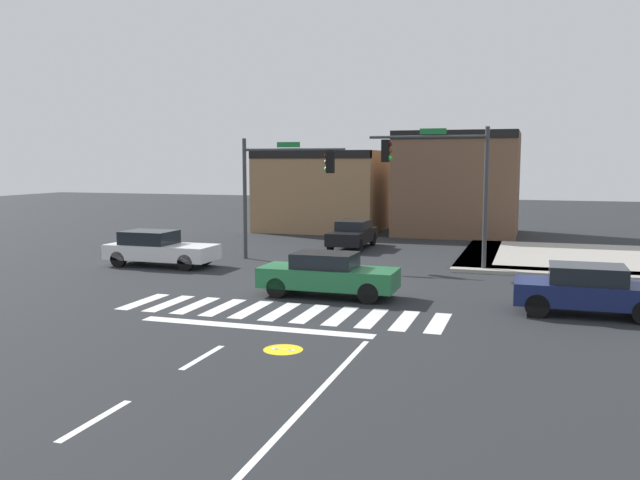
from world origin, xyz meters
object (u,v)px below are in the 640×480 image
at_px(car_navy, 588,289).
at_px(car_green, 328,274).
at_px(traffic_signal_northwest, 282,177).
at_px(car_white, 159,248).
at_px(car_black, 353,234).
at_px(traffic_signal_northeast, 442,171).

relative_size(car_navy, car_green, 0.91).
bearing_deg(traffic_signal_northwest, car_white, -144.10).
bearing_deg(car_black, traffic_signal_northwest, -21.20).
xyz_separation_m(traffic_signal_northeast, car_white, (-11.77, -2.75, -3.35)).
relative_size(traffic_signal_northeast, car_green, 1.29).
relative_size(traffic_signal_northwest, car_green, 1.21).
xyz_separation_m(car_white, car_green, (8.95, -4.11, -0.02)).
bearing_deg(traffic_signal_northwest, car_navy, -31.27).
bearing_deg(car_black, car_white, -37.74).
bearing_deg(car_green, car_navy, 178.07).
distance_m(traffic_signal_northwest, car_black, 6.29).
height_order(traffic_signal_northwest, car_black, traffic_signal_northwest).
bearing_deg(traffic_signal_northeast, traffic_signal_northwest, -3.96).
xyz_separation_m(car_white, car_navy, (17.08, -4.39, 0.00)).
bearing_deg(car_white, car_navy, -14.41).
relative_size(traffic_signal_northwest, car_white, 1.17).
height_order(traffic_signal_northwest, car_navy, traffic_signal_northwest).
bearing_deg(traffic_signal_northeast, car_black, -46.74).
relative_size(car_white, car_black, 1.08).
bearing_deg(car_white, car_black, 52.26).
bearing_deg(traffic_signal_northwest, traffic_signal_northeast, -3.96).
height_order(car_white, car_green, car_white).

